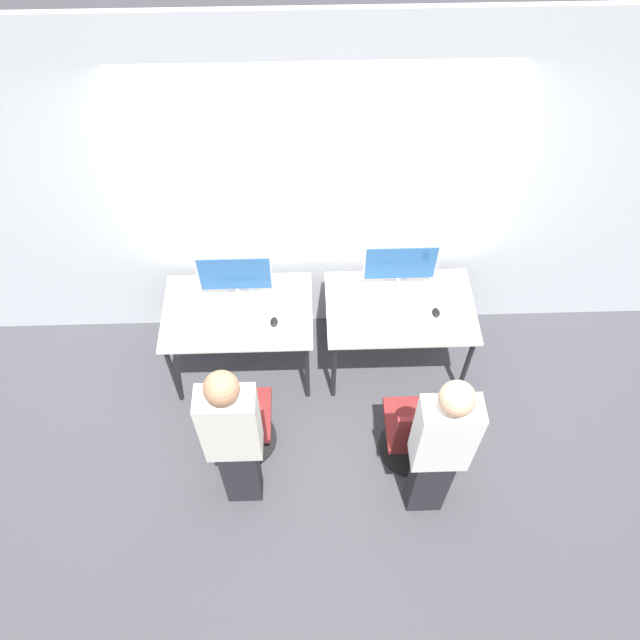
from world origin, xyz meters
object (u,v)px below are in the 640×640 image
at_px(mouse_left, 274,322).
at_px(office_chair_left, 242,425).
at_px(person_left, 234,439).
at_px(monitor_left, 235,276).
at_px(person_right, 440,449).
at_px(office_chair_right, 415,434).
at_px(mouse_right, 436,312).
at_px(monitor_right, 400,265).
at_px(keyboard_left, 236,320).
at_px(keyboard_right, 402,316).

height_order(mouse_left, office_chair_left, office_chair_left).
relative_size(mouse_left, person_left, 0.06).
distance_m(monitor_left, office_chair_left, 1.11).
xyz_separation_m(person_left, person_right, (1.31, -0.11, 0.01)).
bearing_deg(office_chair_right, monitor_left, 141.57).
height_order(monitor_left, mouse_right, monitor_left).
distance_m(office_chair_left, mouse_right, 1.69).
bearing_deg(monitor_right, office_chair_left, -140.95).
bearing_deg(monitor_left, keyboard_left, -90.00).
relative_size(mouse_left, mouse_right, 1.00).
relative_size(keyboard_left, person_left, 0.24).
distance_m(monitor_left, monitor_right, 1.25).
bearing_deg(office_chair_right, monitor_right, 92.79).
relative_size(office_chair_left, keyboard_right, 2.22).
distance_m(keyboard_left, keyboard_right, 1.25).
bearing_deg(office_chair_left, monitor_left, 91.74).
xyz_separation_m(keyboard_left, keyboard_right, (1.25, 0.01, 0.00)).
distance_m(office_chair_left, keyboard_right, 1.45).
distance_m(monitor_right, office_chair_right, 1.27).
distance_m(mouse_left, office_chair_right, 1.33).
height_order(keyboard_left, monitor_right, monitor_right).
bearing_deg(mouse_right, office_chair_right, -104.41).
bearing_deg(office_chair_left, mouse_left, 68.17).
distance_m(keyboard_left, mouse_right, 1.51).
relative_size(keyboard_left, person_right, 0.24).
xyz_separation_m(person_left, monitor_right, (1.21, 1.36, 0.10)).
distance_m(keyboard_left, person_right, 1.78).
bearing_deg(office_chair_right, office_chair_left, 174.94).
height_order(monitor_right, mouse_right, monitor_right).
distance_m(monitor_right, mouse_right, 0.45).
distance_m(monitor_left, office_chair_right, 1.78).
relative_size(mouse_right, person_right, 0.06).
height_order(mouse_left, keyboard_right, mouse_left).
height_order(person_left, office_chair_right, person_left).
bearing_deg(person_right, mouse_right, 82.17).
bearing_deg(mouse_left, monitor_left, 134.92).
distance_m(keyboard_left, office_chair_right, 1.57).
relative_size(monitor_left, person_left, 0.35).
distance_m(office_chair_right, person_right, 0.64).
bearing_deg(person_right, office_chair_left, 160.08).
bearing_deg(person_left, monitor_right, 48.39).
bearing_deg(mouse_left, person_left, -103.38).
bearing_deg(mouse_left, mouse_right, 2.35).
xyz_separation_m(monitor_left, keyboard_left, (0.00, -0.26, -0.21)).
xyz_separation_m(monitor_left, office_chair_left, (0.03, -0.92, -0.62)).
height_order(mouse_right, person_right, person_right).
bearing_deg(mouse_right, person_left, -144.27).
height_order(mouse_left, mouse_right, same).
xyz_separation_m(person_left, office_chair_right, (1.26, 0.25, -0.52)).
distance_m(monitor_left, keyboard_left, 0.33).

